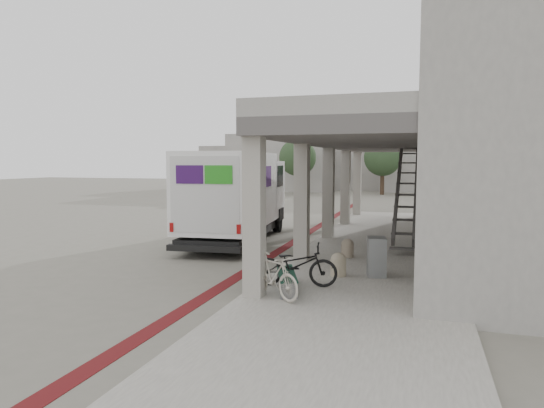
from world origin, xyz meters
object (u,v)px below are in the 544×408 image
(utility_cabinet, at_px, (377,257))
(bicycle_cream, at_px, (273,276))
(bicycle_black, at_px, (296,265))
(bench, at_px, (287,277))
(fedex_truck, at_px, (236,194))

(utility_cabinet, height_order, bicycle_cream, utility_cabinet)
(utility_cabinet, bearing_deg, bicycle_cream, -136.45)
(bicycle_cream, bearing_deg, utility_cabinet, -1.85)
(bicycle_black, bearing_deg, utility_cabinet, -56.35)
(bench, distance_m, utility_cabinet, 2.54)
(bench, xyz_separation_m, bicycle_cream, (-0.10, -0.63, 0.17))
(bicycle_black, xyz_separation_m, bicycle_cream, (-0.20, -1.00, -0.03))
(utility_cabinet, relative_size, bicycle_cream, 0.62)
(bench, distance_m, bicycle_cream, 0.66)
(bench, bearing_deg, bicycle_cream, -118.45)
(bench, bearing_deg, fedex_truck, 100.26)
(bicycle_black, bearing_deg, bicycle_cream, 158.81)
(bicycle_cream, bearing_deg, bench, 24.81)
(bench, height_order, bicycle_cream, bicycle_cream)
(utility_cabinet, relative_size, bicycle_black, 0.51)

